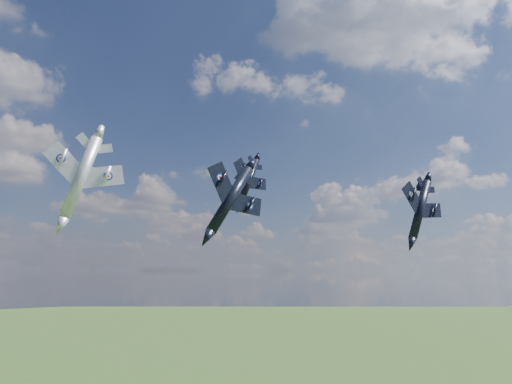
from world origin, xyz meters
TOP-DOWN VIEW (x-y plane):
  - jet_lead_navy at (-4.91, 11.51)m, footprint 11.58×16.18m
  - jet_right_navy at (26.50, 1.81)m, footprint 12.19×15.65m
  - jet_high_navy at (10.29, 27.99)m, footprint 12.06×15.09m
  - jet_left_silver at (-25.17, 15.13)m, footprint 15.30×17.82m

SIDE VIEW (x-z plane):
  - jet_right_navy at x=26.50m, z-range 77.47..84.51m
  - jet_lead_navy at x=-4.91m, z-range 76.48..85.68m
  - jet_left_silver at x=-25.17m, z-range 79.40..85.76m
  - jet_high_navy at x=10.29m, z-range 84.28..91.13m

